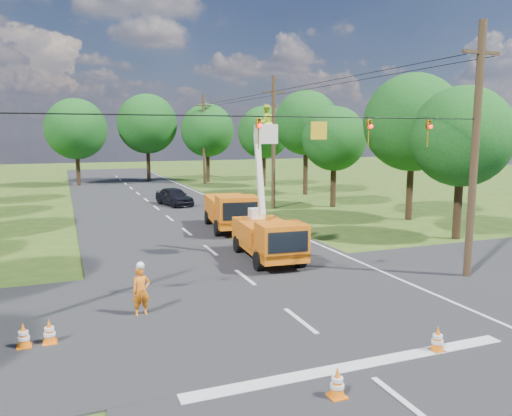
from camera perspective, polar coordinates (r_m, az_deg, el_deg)
name	(u,v)px	position (r m, az deg, el deg)	size (l,w,h in m)	color
ground	(170,219)	(34.31, -9.85, -1.23)	(140.00, 140.00, 0.00)	#2E4C17
road_main	(170,219)	(34.31, -9.85, -1.23)	(12.00, 100.00, 0.06)	black
road_cross	(275,302)	(17.52, 2.14, -10.66)	(56.00, 10.00, 0.07)	black
stop_bar	(357,367)	(13.27, 11.50, -17.37)	(9.00, 0.45, 0.02)	silver
edge_line	(247,214)	(35.81, -1.04, -0.69)	(0.12, 90.00, 0.02)	silver
bucket_truck	(268,228)	(22.60, 1.42, -2.31)	(2.50, 5.56, 7.02)	orange
second_truck	(231,210)	(29.80, -2.91, -0.28)	(3.06, 6.33, 2.28)	orange
ground_worker	(141,291)	(16.43, -12.98, -9.23)	(0.59, 0.39, 1.61)	orange
distant_car	(174,196)	(40.47, -9.32, 1.31)	(1.73, 4.29, 1.46)	black
traffic_cone_0	(337,383)	(11.69, 9.26, -19.11)	(0.38, 0.38, 0.71)	orange
traffic_cone_1	(438,339)	(14.48, 20.04, -13.91)	(0.38, 0.38, 0.71)	orange
traffic_cone_2	(259,249)	(23.58, 0.34, -4.69)	(0.38, 0.38, 0.71)	orange
traffic_cone_3	(253,241)	(25.26, -0.37, -3.79)	(0.38, 0.38, 0.71)	orange
traffic_cone_4	(49,332)	(15.23, -22.54, -12.91)	(0.38, 0.38, 0.71)	orange
traffic_cone_5	(23,336)	(15.23, -25.04, -13.07)	(0.38, 0.38, 0.71)	orange
traffic_cone_7	(262,218)	(32.19, 0.70, -1.10)	(0.38, 0.38, 0.71)	orange
pole_right_near	(475,150)	(21.41, 23.74, 6.08)	(1.80, 0.30, 10.00)	#4C3823
pole_right_mid	(273,142)	(38.28, 2.01, 7.58)	(1.80, 0.30, 10.00)	#4C3823
pole_right_far	(204,139)	(57.20, -5.98, 7.87)	(1.80, 0.30, 10.00)	#4C3823
signal_span	(335,130)	(17.54, 9.03, 8.83)	(18.00, 0.29, 1.07)	black
tree_right_a	(462,137)	(29.19, 22.47, 7.53)	(5.40, 5.40, 8.28)	#382616
tree_right_b	(413,123)	(34.71, 17.47, 9.29)	(6.40, 6.40, 9.65)	#382616
tree_right_c	(334,139)	(39.49, 8.93, 7.81)	(5.00, 5.00, 7.83)	#382616
tree_right_d	(306,123)	(47.30, 5.75, 9.64)	(6.00, 6.00, 9.70)	#382616
tree_right_e	(264,132)	(54.16, 0.90, 8.62)	(5.60, 5.60, 8.63)	#382616
tree_far_a	(76,129)	(58.20, -19.88, 8.49)	(6.60, 6.60, 9.50)	#382616
tree_far_b	(147,124)	(60.94, -12.33, 9.36)	(7.00, 7.00, 10.32)	#382616
tree_far_c	(207,130)	(59.40, -5.57, 8.82)	(6.20, 6.20, 9.18)	#382616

